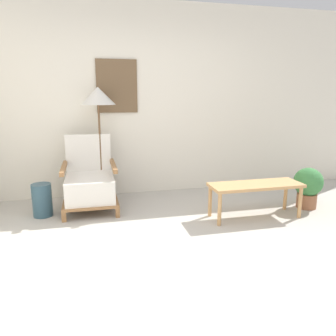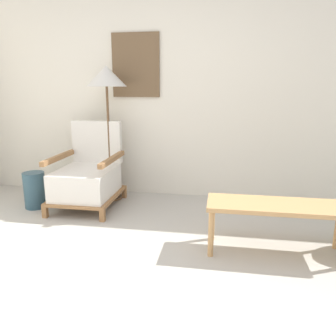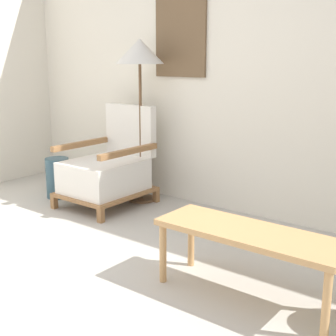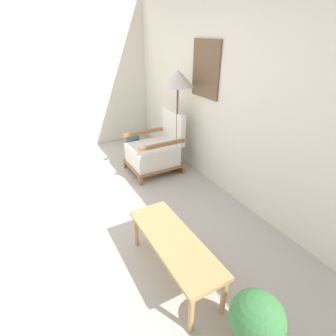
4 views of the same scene
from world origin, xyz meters
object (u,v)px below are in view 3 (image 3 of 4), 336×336
vase (58,178)px  armchair (108,170)px  coffee_table (249,239)px  floor_lamp (140,59)px

vase → armchair: bearing=14.3°
armchair → vase: bearing=-165.7°
armchair → vase: 0.60m
armchair → coffee_table: armchair is taller
armchair → coffee_table: size_ratio=0.84×
armchair → floor_lamp: floor_lamp is taller
floor_lamp → vase: size_ratio=3.85×
vase → coffee_table: bearing=-14.3°
armchair → floor_lamp: (0.16, 0.29, 1.02)m
floor_lamp → armchair: bearing=-118.8°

